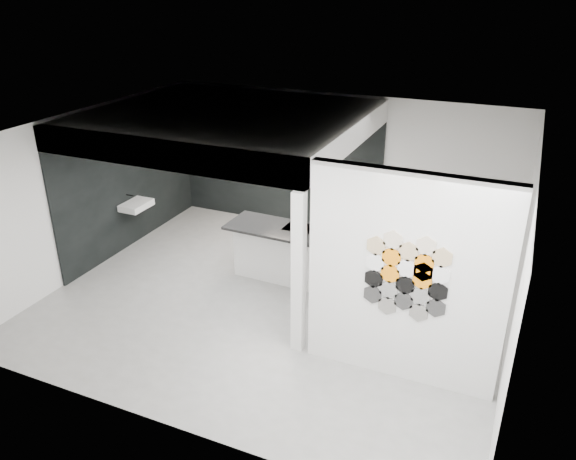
% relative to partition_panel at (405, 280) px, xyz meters
% --- Properties ---
extents(floor, '(7.00, 6.00, 0.01)m').
position_rel_partition_panel_xyz_m(floor, '(-2.23, 1.00, -1.40)').
color(floor, gray).
extents(partition_panel, '(2.45, 0.15, 2.80)m').
position_rel_partition_panel_xyz_m(partition_panel, '(0.00, 0.00, 0.00)').
color(partition_panel, silver).
rests_on(partition_panel, floor).
extents(bay_clad_back, '(4.40, 0.04, 2.35)m').
position_rel_partition_panel_xyz_m(bay_clad_back, '(-3.52, 3.97, -0.22)').
color(bay_clad_back, black).
rests_on(bay_clad_back, floor).
extents(bay_clad_left, '(0.04, 4.00, 2.35)m').
position_rel_partition_panel_xyz_m(bay_clad_left, '(-5.70, 2.00, -0.22)').
color(bay_clad_left, black).
rests_on(bay_clad_left, floor).
extents(bulkhead, '(4.40, 4.00, 0.40)m').
position_rel_partition_panel_xyz_m(bulkhead, '(-3.52, 2.00, 1.15)').
color(bulkhead, silver).
rests_on(bulkhead, corner_column).
extents(corner_column, '(0.16, 0.16, 2.35)m').
position_rel_partition_panel_xyz_m(corner_column, '(-1.41, 0.00, -0.22)').
color(corner_column, silver).
rests_on(corner_column, floor).
extents(fascia_beam, '(4.40, 0.16, 0.40)m').
position_rel_partition_panel_xyz_m(fascia_beam, '(-3.52, 0.08, 1.15)').
color(fascia_beam, silver).
rests_on(fascia_beam, corner_column).
extents(wall_basin, '(0.40, 0.60, 0.12)m').
position_rel_partition_panel_xyz_m(wall_basin, '(-5.46, 1.80, -0.55)').
color(wall_basin, silver).
rests_on(wall_basin, bay_clad_left).
extents(display_shelf, '(3.00, 0.15, 0.04)m').
position_rel_partition_panel_xyz_m(display_shelf, '(-3.43, 3.87, -0.10)').
color(display_shelf, black).
rests_on(display_shelf, bay_clad_back).
extents(kitchen_island, '(1.86, 0.86, 1.48)m').
position_rel_partition_panel_xyz_m(kitchen_island, '(-2.42, 1.78, -0.90)').
color(kitchen_island, silver).
rests_on(kitchen_island, floor).
extents(stockpot, '(0.27, 0.27, 0.18)m').
position_rel_partition_panel_xyz_m(stockpot, '(-4.43, 3.87, 0.01)').
color(stockpot, black).
rests_on(stockpot, display_shelf).
extents(kettle, '(0.20, 0.20, 0.13)m').
position_rel_partition_panel_xyz_m(kettle, '(-2.30, 3.87, -0.01)').
color(kettle, black).
rests_on(kettle, display_shelf).
extents(glass_bowl, '(0.20, 0.20, 0.11)m').
position_rel_partition_panel_xyz_m(glass_bowl, '(-2.08, 3.87, -0.02)').
color(glass_bowl, gray).
rests_on(glass_bowl, display_shelf).
extents(glass_vase, '(0.12, 0.12, 0.13)m').
position_rel_partition_panel_xyz_m(glass_vase, '(-2.08, 3.87, -0.01)').
color(glass_vase, gray).
rests_on(glass_vase, display_shelf).
extents(bottle_dark, '(0.08, 0.08, 0.18)m').
position_rel_partition_panel_xyz_m(bottle_dark, '(-3.50, 3.87, 0.01)').
color(bottle_dark, black).
rests_on(bottle_dark, display_shelf).
extents(utensil_cup, '(0.10, 0.10, 0.10)m').
position_rel_partition_panel_xyz_m(utensil_cup, '(-4.47, 3.87, -0.03)').
color(utensil_cup, black).
rests_on(utensil_cup, display_shelf).
extents(hex_tile_cluster, '(1.04, 0.02, 1.16)m').
position_rel_partition_panel_xyz_m(hex_tile_cluster, '(0.03, -0.09, 0.10)').
color(hex_tile_cluster, '#2D2D2D').
rests_on(hex_tile_cluster, partition_panel).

